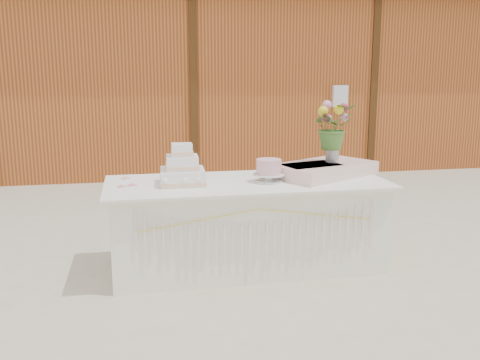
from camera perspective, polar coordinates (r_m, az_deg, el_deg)
ground at (r=4.80m, az=0.71°, el=-9.16°), size 80.00×80.00×0.00m
barn at (r=10.43m, az=-6.30°, el=11.32°), size 12.60×4.60×3.30m
cake_table at (r=4.67m, az=0.73°, el=-4.73°), size 2.40×1.00×0.77m
wedding_cake at (r=4.48m, az=-6.16°, el=1.04°), size 0.39×0.39×0.34m
pink_cake_stand at (r=4.54m, az=3.10°, el=1.15°), size 0.27×0.27×0.20m
satin_runner at (r=4.87m, az=8.90°, el=1.12°), size 1.07×0.92×0.12m
flower_vase at (r=4.91m, az=9.81°, el=2.84°), size 0.12×0.12×0.17m
bouquet at (r=4.87m, az=9.93°, el=6.20°), size 0.40×0.35×0.41m
loose_flowers at (r=4.61m, az=-12.10°, el=-0.19°), size 0.22×0.38×0.02m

